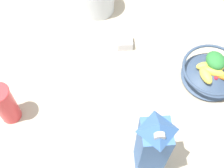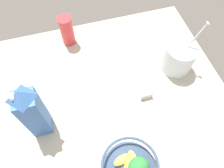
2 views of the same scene
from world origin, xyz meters
The scene contains 7 objects.
ground_plane centered at (0.00, 0.00, 0.00)m, with size 6.00×6.00×0.00m, color #4C4742.
countertop centered at (0.00, 0.00, 0.02)m, with size 1.06×1.06×0.04m.
fruit_bowl centered at (0.24, 0.00, 0.08)m, with size 0.21×0.21×0.09m.
milk_carton centered at (-0.01, -0.28, 0.19)m, with size 0.07×0.07×0.29m.
yogurt_tub centered at (-0.13, 0.35, 0.12)m, with size 0.14×0.14×0.27m.
drinking_cup centered at (-0.43, -0.10, 0.12)m, with size 0.07×0.07×0.16m.
spice_jar centered at (-0.04, 0.16, 0.06)m, with size 0.05×0.05×0.04m.
Camera 2 is at (0.36, -0.10, 0.89)m, focal length 35.00 mm.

